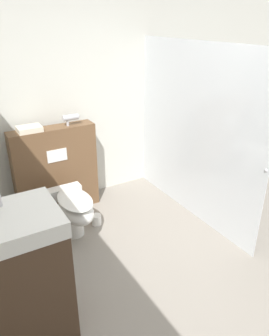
# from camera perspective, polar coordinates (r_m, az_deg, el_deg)

# --- Properties ---
(ground_plane) EXTENTS (12.00, 12.00, 0.00)m
(ground_plane) POSITION_cam_1_polar(r_m,az_deg,el_deg) (2.91, 12.27, -22.50)
(ground_plane) COLOR gray
(wall_back) EXTENTS (8.00, 0.06, 2.50)m
(wall_back) POSITION_cam_1_polar(r_m,az_deg,el_deg) (4.00, -8.44, 12.11)
(wall_back) COLOR silver
(wall_back) RESTS_ON ground_plane
(partition_panel) EXTENTS (0.94, 0.22, 1.02)m
(partition_panel) POSITION_cam_1_polar(r_m,az_deg,el_deg) (3.87, -13.52, -0.39)
(partition_panel) COLOR brown
(partition_panel) RESTS_ON ground_plane
(shower_glass) EXTENTS (0.04, 2.01, 1.91)m
(shower_glass) POSITION_cam_1_polar(r_m,az_deg,el_deg) (3.63, 10.22, 5.81)
(shower_glass) COLOR silver
(shower_glass) RESTS_ON ground_plane
(toilet) EXTENTS (0.35, 0.65, 0.48)m
(toilet) POSITION_cam_1_polar(r_m,az_deg,el_deg) (3.42, -10.49, -7.16)
(toilet) COLOR white
(toilet) RESTS_ON ground_plane
(sink_vanity) EXTENTS (0.65, 0.53, 1.14)m
(sink_vanity) POSITION_cam_1_polar(r_m,az_deg,el_deg) (2.48, -19.74, -17.64)
(sink_vanity) COLOR #473323
(sink_vanity) RESTS_ON ground_plane
(hair_drier) EXTENTS (0.20, 0.07, 0.12)m
(hair_drier) POSITION_cam_1_polar(r_m,az_deg,el_deg) (3.70, -10.99, 8.62)
(hair_drier) COLOR #B7B7BC
(hair_drier) RESTS_ON partition_panel
(folded_towel) EXTENTS (0.25, 0.20, 0.05)m
(folded_towel) POSITION_cam_1_polar(r_m,az_deg,el_deg) (3.62, -17.85, 6.51)
(folded_towel) COLOR beige
(folded_towel) RESTS_ON partition_panel
(spare_toilet_roll) EXTENTS (0.11, 0.11, 0.12)m
(spare_toilet_roll) POSITION_cam_1_polar(r_m,az_deg,el_deg) (3.71, -6.64, -8.93)
(spare_toilet_roll) COLOR white
(spare_toilet_roll) RESTS_ON ground_plane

